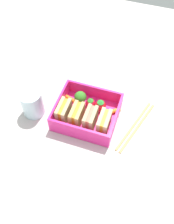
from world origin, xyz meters
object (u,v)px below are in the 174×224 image
at_px(sandwich_center, 77,116).
at_px(strawberry_far_left, 100,106).
at_px(broccoli_floret, 80,97).
at_px(chopstick_pair, 136,126).
at_px(sandwich_left, 104,123).
at_px(carrot_stick_far_left, 111,112).
at_px(sandwich_center_right, 64,112).
at_px(strawberry_left, 91,104).
at_px(drinking_glass, 32,103).
at_px(carrot_stick_left, 71,99).
at_px(sandwich_center_left, 90,119).

xyz_separation_m(sandwich_center, strawberry_far_left, (-0.05, -0.06, -0.01)).
relative_size(broccoli_floret, chopstick_pair, 0.24).
height_order(sandwich_left, strawberry_far_left, sandwich_left).
bearing_deg(carrot_stick_far_left, sandwich_center_right, 25.58).
relative_size(sandwich_center_right, chopstick_pair, 0.32).
xyz_separation_m(carrot_stick_far_left, chopstick_pair, (-0.07, 0.01, -0.01)).
relative_size(strawberry_far_left, strawberry_left, 1.11).
distance_m(sandwich_left, drinking_glass, 0.20).
bearing_deg(carrot_stick_left, sandwich_center_left, 140.98).
distance_m(sandwich_center_right, carrot_stick_left, 0.07).
xyz_separation_m(sandwich_center_left, strawberry_far_left, (-0.01, -0.06, -0.01)).
bearing_deg(sandwich_center, sandwich_center_left, 180.00).
xyz_separation_m(broccoli_floret, chopstick_pair, (-0.17, 0.02, -0.03)).
distance_m(sandwich_center_right, strawberry_far_left, 0.10).
xyz_separation_m(strawberry_far_left, drinking_glass, (0.18, 0.06, 0.01)).
distance_m(sandwich_center_right, carrot_stick_far_left, 0.13).
xyz_separation_m(sandwich_center_right, chopstick_pair, (-0.19, -0.04, -0.04)).
height_order(carrot_stick_left, chopstick_pair, carrot_stick_left).
bearing_deg(strawberry_left, sandwich_left, 131.71).
distance_m(strawberry_left, chopstick_pair, 0.14).
height_order(sandwich_left, broccoli_floret, sandwich_left).
height_order(sandwich_center_left, broccoli_floret, sandwich_center_left).
bearing_deg(broccoli_floret, chopstick_pair, 172.82).
distance_m(strawberry_left, drinking_glass, 0.16).
bearing_deg(strawberry_far_left, broccoli_floret, -3.19).
bearing_deg(broccoli_floret, strawberry_far_left, 176.81).
bearing_deg(broccoli_floret, drinking_glass, 27.67).
distance_m(sandwich_center_left, sandwich_center, 0.04).
relative_size(sandwich_center, sandwich_center_right, 1.00).
height_order(strawberry_left, chopstick_pair, strawberry_left).
relative_size(sandwich_center_right, drinking_glass, 0.72).
distance_m(strawberry_far_left, drinking_glass, 0.19).
height_order(carrot_stick_far_left, chopstick_pair, carrot_stick_far_left).
bearing_deg(chopstick_pair, drinking_glass, 8.14).
xyz_separation_m(sandwich_left, chopstick_pair, (-0.08, -0.04, -0.04)).
bearing_deg(chopstick_pair, strawberry_far_left, -9.38).
height_order(sandwich_center_left, carrot_stick_far_left, sandwich_center_left).
relative_size(sandwich_left, sandwich_center, 1.00).
relative_size(strawberry_left, drinking_glass, 0.42).
bearing_deg(carrot_stick_far_left, strawberry_left, -3.13).
distance_m(strawberry_far_left, strawberry_left, 0.03).
bearing_deg(sandwich_left, carrot_stick_far_left, -96.76).
relative_size(sandwich_center_left, carrot_stick_left, 1.06).
distance_m(strawberry_far_left, chopstick_pair, 0.11).
distance_m(sandwich_center_left, strawberry_left, 0.06).
xyz_separation_m(sandwich_left, strawberry_left, (0.05, -0.06, -0.01)).
xyz_separation_m(carrot_stick_far_left, strawberry_far_left, (0.03, -0.00, 0.01)).
relative_size(sandwich_center, drinking_glass, 0.72).
height_order(strawberry_left, drinking_glass, drinking_glass).
distance_m(strawberry_far_left, carrot_stick_left, 0.09).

